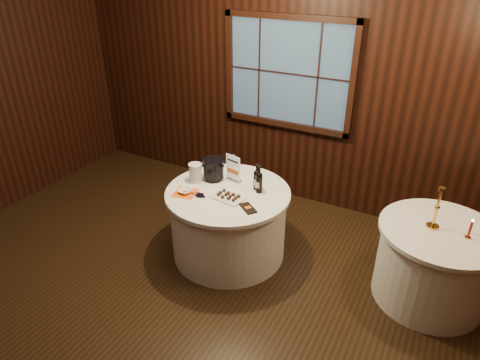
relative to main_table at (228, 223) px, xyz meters
The scene contains 16 objects.
ground 1.07m from the main_table, 90.00° to the right, with size 6.00×6.00×0.00m, color black.
back_wall 1.88m from the main_table, 90.00° to the left, with size 6.00×0.10×3.00m.
main_table is the anchor object (origin of this frame).
side_table 2.02m from the main_table, ahead, with size 1.08×1.08×0.77m.
sign_stand 0.54m from the main_table, 104.04° to the left, with size 0.19×0.13×0.31m.
port_bottle_left 0.59m from the main_table, 37.69° to the left, with size 0.07×0.07×0.28m.
port_bottle_right 0.60m from the main_table, 26.04° to the left, with size 0.07×0.07×0.29m.
ice_bucket 0.59m from the main_table, 149.64° to the left, with size 0.23×0.23×0.23m.
chocolate_plate 0.42m from the main_table, 59.27° to the right, with size 0.34×0.25×0.05m.
chocolate_box 0.55m from the main_table, 31.22° to the right, with size 0.20×0.10×0.02m, color black.
grape_bunch 0.50m from the main_table, 129.87° to the right, with size 0.17×0.06×0.04m.
glass_pitcher 0.63m from the main_table, behind, with size 0.19×0.14×0.20m.
orange_napkin 0.58m from the main_table, 146.99° to the right, with size 0.22×0.22×0.00m, color orange.
cracker_bowl 0.59m from the main_table, 146.99° to the right, with size 0.14×0.14×0.03m, color white.
brass_candlestick 2.01m from the main_table, ahead, with size 0.11×0.11×0.40m.
red_candle 2.26m from the main_table, ahead, with size 0.05×0.05×0.19m.
Camera 1 is at (1.90, -2.27, 2.92)m, focal length 32.00 mm.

